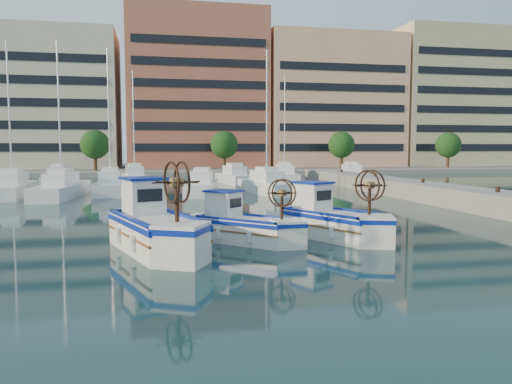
% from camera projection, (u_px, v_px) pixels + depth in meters
% --- Properties ---
extents(ground, '(300.00, 300.00, 0.00)m').
position_uv_depth(ground, '(307.00, 241.00, 19.65)').
color(ground, '#183B3F').
rests_on(ground, ground).
extents(quay, '(3.00, 60.00, 1.20)m').
position_uv_depth(quay, '(475.00, 199.00, 29.96)').
color(quay, gray).
rests_on(quay, ground).
extents(waterfront, '(180.00, 40.00, 25.60)m').
position_uv_depth(waterfront, '(246.00, 104.00, 84.02)').
color(waterfront, gray).
rests_on(waterfront, ground).
extents(yacht_marina, '(35.48, 23.15, 11.50)m').
position_uv_depth(yacht_marina, '(179.00, 183.00, 45.62)').
color(yacht_marina, white).
rests_on(yacht_marina, ground).
extents(fishing_boat_a, '(3.61, 5.39, 3.26)m').
position_uv_depth(fishing_boat_a, '(155.00, 226.00, 17.75)').
color(fishing_boat_a, white).
rests_on(fishing_boat_a, ground).
extents(fishing_boat_b, '(3.92, 3.87, 2.53)m').
position_uv_depth(fishing_boat_b, '(243.00, 224.00, 19.42)').
color(fishing_boat_b, white).
rests_on(fishing_boat_b, ground).
extents(fishing_boat_c, '(3.63, 4.74, 2.86)m').
position_uv_depth(fishing_boat_c, '(331.00, 219.00, 20.30)').
color(fishing_boat_c, white).
rests_on(fishing_boat_c, ground).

